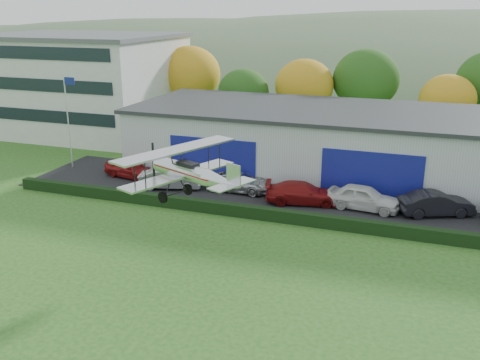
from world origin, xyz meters
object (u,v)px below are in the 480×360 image
(car_4, at_px, (364,197))
(car_3, at_px, (303,193))
(flagpole, at_px, (68,112))
(car_0, at_px, (130,168))
(biplane, at_px, (189,171))
(car_2, at_px, (239,182))
(office_block, at_px, (79,83))
(car_1, at_px, (170,178))
(car_5, at_px, (436,204))
(hangar, at_px, (380,145))

(car_4, bearing_deg, car_3, 99.83)
(flagpole, distance_m, car_3, 21.00)
(car_0, height_order, biplane, biplane)
(biplane, bearing_deg, car_3, 95.54)
(flagpole, relative_size, biplane, 1.10)
(car_0, distance_m, car_2, 9.36)
(biplane, bearing_deg, flagpole, 165.96)
(office_block, distance_m, flagpole, 15.33)
(car_1, bearing_deg, car_3, -105.29)
(flagpole, distance_m, biplane, 21.40)
(office_block, bearing_deg, car_3, -27.83)
(car_4, xyz_separation_m, biplane, (-7.71, -11.15, 4.33))
(car_0, height_order, car_2, car_0)
(car_2, height_order, car_3, car_3)
(car_3, xyz_separation_m, car_5, (8.79, 0.70, 0.04))
(car_1, bearing_deg, flagpole, 61.48)
(hangar, relative_size, car_2, 8.31)
(flagpole, height_order, car_2, flagpole)
(car_3, distance_m, car_4, 4.19)
(flagpole, distance_m, car_1, 11.32)
(car_1, distance_m, biplane, 13.37)
(car_0, bearing_deg, car_5, -79.97)
(hangar, bearing_deg, car_0, -159.85)
(car_3, relative_size, car_4, 1.06)
(car_0, height_order, car_5, car_5)
(car_0, bearing_deg, flagpole, 92.81)
(flagpole, distance_m, car_0, 7.35)
(office_block, height_order, flagpole, office_block)
(car_2, distance_m, biplane, 12.81)
(hangar, xyz_separation_m, car_0, (-18.77, -6.89, -1.85))
(car_1, bearing_deg, office_block, 34.26)
(office_block, distance_m, car_5, 40.33)
(flagpole, distance_m, car_5, 29.60)
(hangar, bearing_deg, car_5, -59.15)
(hangar, height_order, office_block, office_block)
(flagpole, xyz_separation_m, biplane, (16.98, -13.03, 0.42))
(office_block, bearing_deg, car_5, -21.07)
(office_block, relative_size, flagpole, 2.57)
(car_4, bearing_deg, office_block, 72.27)
(office_block, xyz_separation_m, car_0, (14.23, -13.91, -4.40))
(car_3, bearing_deg, office_block, 49.62)
(car_5, bearing_deg, flagpole, 64.00)
(hangar, relative_size, car_5, 8.43)
(car_2, relative_size, biplane, 0.67)
(office_block, distance_m, biplane, 36.15)
(hangar, xyz_separation_m, car_2, (-9.41, -7.10, -1.93))
(hangar, distance_m, biplane, 20.74)
(office_block, xyz_separation_m, car_4, (32.80, -14.88, -4.33))
(flagpole, bearing_deg, car_2, -4.13)
(hangar, height_order, car_1, hangar)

